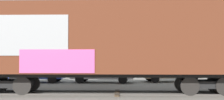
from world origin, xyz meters
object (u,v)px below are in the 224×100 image
at_px(freight_car, 106,41).
at_px(flagpole, 12,20).
at_px(parked_car_tan, 170,71).
at_px(parked_car_silver, 102,71).
at_px(parked_car_blue, 36,72).

height_order(freight_car, flagpole, flagpole).
bearing_deg(parked_car_tan, freight_car, -125.63).
height_order(freight_car, parked_car_tan, freight_car).
height_order(parked_car_silver, parked_car_tan, parked_car_tan).
height_order(parked_car_blue, parked_car_silver, parked_car_silver).
bearing_deg(parked_car_silver, parked_car_blue, 176.58).
bearing_deg(parked_car_silver, flagpole, 154.82).
relative_size(parked_car_blue, parked_car_tan, 0.95).
distance_m(freight_car, parked_car_blue, 8.80).
xyz_separation_m(parked_car_silver, parked_car_tan, (5.35, 0.62, -0.01)).
relative_size(freight_car, flagpole, 1.80).
bearing_deg(freight_car, parked_car_silver, 92.75).
height_order(freight_car, parked_car_silver, freight_car).
height_order(flagpole, parked_car_silver, flagpole).
distance_m(flagpole, parked_car_silver, 10.00).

